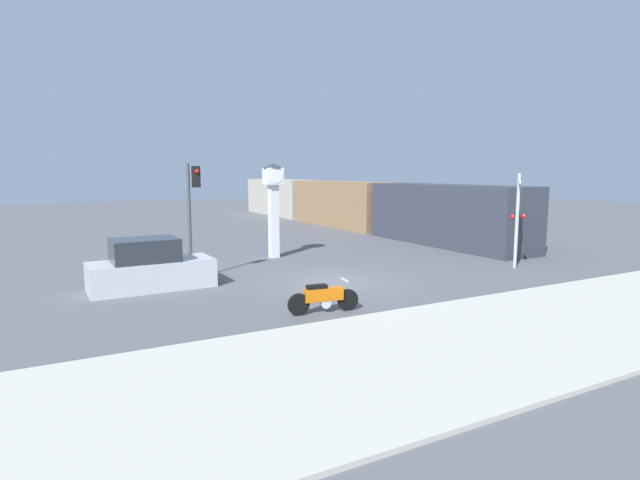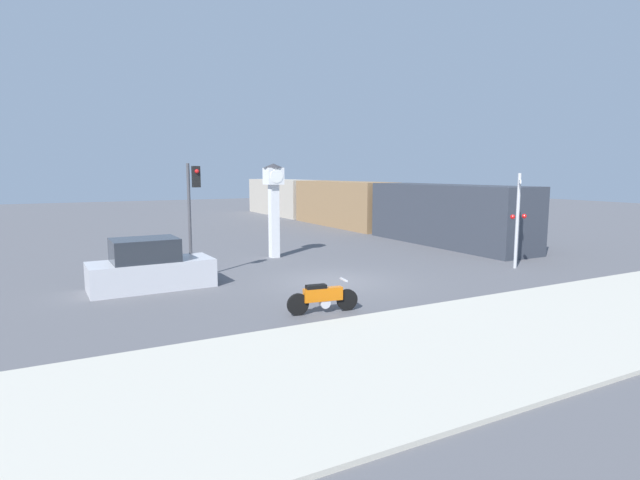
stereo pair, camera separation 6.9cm
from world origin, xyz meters
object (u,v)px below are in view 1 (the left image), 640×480
(freight_train, at_px, (342,204))
(parked_car, at_px, (150,268))
(clock_tower, at_px, (273,196))
(motorcycle, at_px, (323,297))
(railroad_crossing_signal, at_px, (517,217))
(traffic_light, at_px, (193,200))

(freight_train, height_order, parked_car, freight_train)
(clock_tower, relative_size, freight_train, 0.13)
(motorcycle, relative_size, clock_tower, 0.48)
(clock_tower, xyz_separation_m, railroad_crossing_signal, (8.07, -7.41, -0.76))
(clock_tower, bearing_deg, railroad_crossing_signal, -42.54)
(parked_car, bearing_deg, freight_train, 39.81)
(clock_tower, height_order, freight_train, clock_tower)
(motorcycle, height_order, clock_tower, clock_tower)
(clock_tower, bearing_deg, parked_car, -148.10)
(freight_train, bearing_deg, parked_car, -138.23)
(motorcycle, xyz_separation_m, traffic_light, (-2.13, 6.43, 2.57))
(clock_tower, distance_m, railroad_crossing_signal, 10.98)
(clock_tower, distance_m, traffic_light, 5.60)
(motorcycle, xyz_separation_m, freight_train, (12.87, 20.58, 1.24))
(traffic_light, bearing_deg, railroad_crossing_signal, -18.50)
(freight_train, bearing_deg, railroad_crossing_signal, -97.11)
(motorcycle, relative_size, parked_car, 0.51)
(clock_tower, bearing_deg, freight_train, 46.69)
(motorcycle, bearing_deg, parked_car, 132.84)
(motorcycle, relative_size, freight_train, 0.06)
(traffic_light, bearing_deg, freight_train, 43.35)
(motorcycle, distance_m, traffic_light, 7.24)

